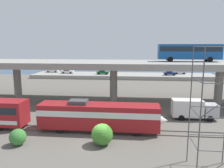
{
  "coord_description": "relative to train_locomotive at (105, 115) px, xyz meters",
  "views": [
    {
      "loc": [
        4.14,
        -23.84,
        11.24
      ],
      "look_at": [
        -0.59,
        22.63,
        3.18
      ],
      "focal_mm": 35.5,
      "sensor_mm": 36.0,
      "label": 1
    }
  ],
  "objects": [
    {
      "name": "ground_plane",
      "position": [
        -0.31,
        -4.0,
        -2.19
      ],
      "size": [
        260.0,
        260.0,
        0.0
      ],
      "primitive_type": "plane",
      "color": "#605B54"
    },
    {
      "name": "parked_car_0",
      "position": [
        -27.38,
        53.71,
        -0.15
      ],
      "size": [
        4.62,
        1.98,
        1.5
      ],
      "rotation": [
        0.0,
        0.0,
        3.14
      ],
      "color": "silver",
      "rests_on": "pier_parking_lot"
    },
    {
      "name": "highway_overpass",
      "position": [
        -0.31,
        16.0,
        5.19
      ],
      "size": [
        96.0,
        12.44,
        8.18
      ],
      "color": "gray",
      "rests_on": "ground_plane"
    },
    {
      "name": "parked_car_1",
      "position": [
        20.17,
        53.27,
        -0.15
      ],
      "size": [
        4.1,
        1.98,
        1.5
      ],
      "rotation": [
        0.0,
        0.0,
        3.14
      ],
      "color": "#B7B7BC",
      "rests_on": "pier_parking_lot"
    },
    {
      "name": "rail_strip_far",
      "position": [
        -0.31,
        0.77,
        -2.13
      ],
      "size": [
        110.0,
        0.12,
        0.12
      ],
      "primitive_type": "cube",
      "color": "#59544C",
      "rests_on": "ground_plane"
    },
    {
      "name": "parked_car_4",
      "position": [
        -20.71,
        50.91,
        -0.15
      ],
      "size": [
        4.49,
        1.92,
        1.5
      ],
      "color": "silver",
      "rests_on": "pier_parking_lot"
    },
    {
      "name": "scaffolding_tower",
      "position": [
        10.79,
        -8.73,
        3.81
      ],
      "size": [
        3.44,
        3.44,
        11.25
      ],
      "color": "#47474C",
      "rests_on": "ground_plane"
    },
    {
      "name": "transit_bus_on_overpass",
      "position": [
        14.5,
        17.47,
        8.05
      ],
      "size": [
        12.0,
        2.68,
        3.4
      ],
      "color": "#14478C",
      "rests_on": "highway_overpass"
    },
    {
      "name": "rail_strip_near",
      "position": [
        -0.31,
        -0.77,
        -2.13
      ],
      "size": [
        110.0,
        0.12,
        0.12
      ],
      "primitive_type": "cube",
      "color": "#59544C",
      "rests_on": "ground_plane"
    },
    {
      "name": "service_truck_west",
      "position": [
        12.97,
        6.44,
        -0.55
      ],
      "size": [
        6.8,
        2.46,
        3.04
      ],
      "color": "#B7B7BC",
      "rests_on": "ground_plane"
    },
    {
      "name": "shrub_left",
      "position": [
        -9.33,
        -5.17,
        -1.24
      ],
      "size": [
        1.9,
        1.9,
        1.9
      ],
      "primitive_type": "sphere",
      "color": "#397A34",
      "rests_on": "ground_plane"
    },
    {
      "name": "pier_parking_lot",
      "position": [
        -0.31,
        51.0,
        -1.56
      ],
      "size": [
        64.35,
        11.93,
        1.27
      ],
      "primitive_type": "cube",
      "color": "gray",
      "rests_on": "ground_plane"
    },
    {
      "name": "parked_car_3",
      "position": [
        -7.36,
        49.47,
        -0.15
      ],
      "size": [
        4.21,
        1.93,
        1.5
      ],
      "color": "#0C4C26",
      "rests_on": "pier_parking_lot"
    },
    {
      "name": "shrub_right",
      "position": [
        0.27,
        -4.14,
        -0.95
      ],
      "size": [
        2.49,
        2.49,
        2.49
      ],
      "primitive_type": "sphere",
      "color": "#3F7D2A",
      "rests_on": "ground_plane"
    },
    {
      "name": "parked_car_2",
      "position": [
        15.9,
        49.19,
        -0.15
      ],
      "size": [
        4.08,
        1.83,
        1.5
      ],
      "color": "navy",
      "rests_on": "pier_parking_lot"
    },
    {
      "name": "harbor_water",
      "position": [
        -0.31,
        74.0,
        -2.19
      ],
      "size": [
        140.0,
        36.0,
        0.01
      ],
      "primitive_type": "cube",
      "color": "navy",
      "rests_on": "ground_plane"
    },
    {
      "name": "train_locomotive",
      "position": [
        0.0,
        0.0,
        0.0
      ],
      "size": [
        16.95,
        3.04,
        4.18
      ],
      "color": "maroon",
      "rests_on": "ground_plane"
    }
  ]
}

